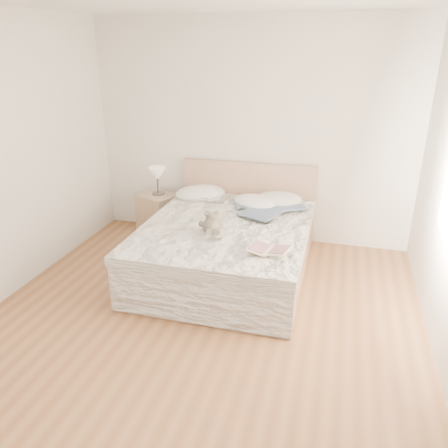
{
  "coord_description": "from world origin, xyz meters",
  "views": [
    {
      "loc": [
        1.11,
        -3.03,
        2.35
      ],
      "look_at": [
        -0.01,
        1.05,
        0.62
      ],
      "focal_mm": 35.0,
      "sensor_mm": 36.0,
      "label": 1
    }
  ],
  "objects": [
    {
      "name": "childrens_book",
      "position": [
        0.56,
        0.54,
        0.63
      ],
      "size": [
        0.43,
        0.33,
        0.02
      ],
      "primitive_type": "cube",
      "rotation": [
        0.0,
        0.0,
        -0.19
      ],
      "color": "#FAEECA",
      "rests_on": "bed"
    },
    {
      "name": "photo_book",
      "position": [
        -0.4,
        1.79,
        0.63
      ],
      "size": [
        0.31,
        0.23,
        0.02
      ],
      "primitive_type": "cube",
      "rotation": [
        0.0,
        0.0,
        0.12
      ],
      "color": "silver",
      "rests_on": "bed"
    },
    {
      "name": "floor",
      "position": [
        0.0,
        0.0,
        0.0
      ],
      "size": [
        4.0,
        4.5,
        0.0
      ],
      "primitive_type": "cube",
      "color": "brown",
      "rests_on": "ground"
    },
    {
      "name": "blouse",
      "position": [
        0.33,
        1.53,
        0.63
      ],
      "size": [
        0.8,
        0.82,
        0.02
      ],
      "primitive_type": null,
      "rotation": [
        0.0,
        0.0,
        -0.36
      ],
      "color": "#364960",
      "rests_on": "bed"
    },
    {
      "name": "nightstand",
      "position": [
        -1.15,
        1.93,
        0.28
      ],
      "size": [
        0.56,
        0.54,
        0.56
      ],
      "primitive_type": "cube",
      "rotation": [
        0.0,
        0.0,
        -0.37
      ],
      "color": "#9E8667",
      "rests_on": "floor"
    },
    {
      "name": "teddy_bear",
      "position": [
        -0.07,
        0.79,
        0.65
      ],
      "size": [
        0.31,
        0.36,
        0.16
      ],
      "primitive_type": null,
      "rotation": [
        0.0,
        0.0,
        0.36
      ],
      "color": "#5B5347",
      "rests_on": "bed"
    },
    {
      "name": "bed",
      "position": [
        0.0,
        1.19,
        0.31
      ],
      "size": [
        1.72,
        2.14,
        1.0
      ],
      "color": "tan",
      "rests_on": "floor"
    },
    {
      "name": "table_lamp",
      "position": [
        -1.14,
        1.96,
        0.82
      ],
      "size": [
        0.24,
        0.24,
        0.36
      ],
      "color": "#4D4843",
      "rests_on": "nightstand"
    },
    {
      "name": "pillow_middle",
      "position": [
        0.17,
        1.76,
        0.64
      ],
      "size": [
        0.64,
        0.55,
        0.16
      ],
      "primitive_type": "ellipsoid",
      "rotation": [
        0.0,
        0.0,
        -0.38
      ],
      "color": "white",
      "rests_on": "bed"
    },
    {
      "name": "pillow_right",
      "position": [
        0.42,
        1.91,
        0.64
      ],
      "size": [
        0.71,
        0.6,
        0.18
      ],
      "primitive_type": "ellipsoid",
      "rotation": [
        0.0,
        0.0,
        0.34
      ],
      "color": "silver",
      "rests_on": "bed"
    },
    {
      "name": "pillow_left",
      "position": [
        -0.55,
        1.91,
        0.64
      ],
      "size": [
        0.76,
        0.69,
        0.19
      ],
      "primitive_type": "ellipsoid",
      "rotation": [
        0.0,
        0.0,
        0.52
      ],
      "color": "white",
      "rests_on": "bed"
    },
    {
      "name": "wall_back",
      "position": [
        0.0,
        2.25,
        1.35
      ],
      "size": [
        4.0,
        0.02,
        2.7
      ],
      "primitive_type": "cube",
      "color": "silver",
      "rests_on": "ground"
    }
  ]
}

